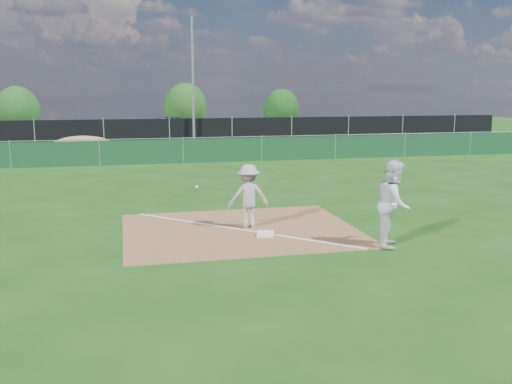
% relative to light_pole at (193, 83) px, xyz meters
% --- Properties ---
extents(ground, '(90.00, 90.00, 0.00)m').
position_rel_light_pole_xyz_m(ground, '(-1.50, -12.70, -4.00)').
color(ground, '#16440E').
rests_on(ground, ground).
extents(infield_dirt, '(6.00, 5.00, 0.02)m').
position_rel_light_pole_xyz_m(infield_dirt, '(-1.50, -21.70, -3.99)').
color(infield_dirt, brown).
rests_on(infield_dirt, ground).
extents(foul_line, '(5.01, 5.01, 0.01)m').
position_rel_light_pole_xyz_m(foul_line, '(-1.50, -21.70, -3.98)').
color(foul_line, white).
rests_on(foul_line, infield_dirt).
extents(green_fence, '(44.00, 0.05, 1.20)m').
position_rel_light_pole_xyz_m(green_fence, '(-1.50, -7.70, -3.40)').
color(green_fence, '#0F381D').
rests_on(green_fence, ground).
extents(dirt_mound, '(3.38, 2.60, 1.17)m').
position_rel_light_pole_xyz_m(dirt_mound, '(-6.50, -4.20, -3.42)').
color(dirt_mound, '#9F7F4C').
rests_on(dirt_mound, ground).
extents(black_fence, '(46.00, 0.04, 1.80)m').
position_rel_light_pole_xyz_m(black_fence, '(-1.50, 0.30, -3.10)').
color(black_fence, black).
rests_on(black_fence, ground).
extents(parking_lot, '(46.00, 9.00, 0.01)m').
position_rel_light_pole_xyz_m(parking_lot, '(-1.50, 5.30, -4.00)').
color(parking_lot, black).
rests_on(parking_lot, ground).
extents(light_pole, '(0.16, 0.16, 8.00)m').
position_rel_light_pole_xyz_m(light_pole, '(0.00, 0.00, 0.00)').
color(light_pole, slate).
rests_on(light_pole, ground).
extents(first_base, '(0.51, 0.51, 0.09)m').
position_rel_light_pole_xyz_m(first_base, '(-1.01, -22.44, -3.94)').
color(first_base, white).
rests_on(first_base, infield_dirt).
extents(play_at_first, '(1.96, 0.63, 1.68)m').
position_rel_light_pole_xyz_m(play_at_first, '(-1.23, -21.48, -3.14)').
color(play_at_first, '#B0B0B3').
rests_on(play_at_first, infield_dirt).
extents(runner, '(1.16, 1.24, 2.03)m').
position_rel_light_pole_xyz_m(runner, '(1.68, -23.97, -2.98)').
color(runner, silver).
rests_on(runner, ground).
extents(car_left, '(4.62, 2.42, 1.50)m').
position_rel_light_pole_xyz_m(car_left, '(-5.98, 5.69, -3.24)').
color(car_left, '#AAADB2').
rests_on(car_left, parking_lot).
extents(car_mid, '(5.35, 3.24, 1.66)m').
position_rel_light_pole_xyz_m(car_mid, '(-0.70, 4.38, -3.16)').
color(car_mid, black).
rests_on(car_mid, parking_lot).
extents(car_right, '(5.01, 3.31, 1.35)m').
position_rel_light_pole_xyz_m(car_right, '(2.63, 4.19, -3.32)').
color(car_right, black).
rests_on(car_right, parking_lot).
extents(tree_left, '(3.26, 3.26, 3.86)m').
position_rel_light_pole_xyz_m(tree_left, '(-11.97, 10.04, -2.01)').
color(tree_left, '#382316').
rests_on(tree_left, ground).
extents(tree_mid, '(3.49, 3.49, 4.14)m').
position_rel_light_pole_xyz_m(tree_mid, '(0.79, 11.79, -1.87)').
color(tree_mid, '#382316').
rests_on(tree_mid, ground).
extents(tree_right, '(3.07, 3.07, 3.64)m').
position_rel_light_pole_xyz_m(tree_right, '(9.01, 11.76, -2.13)').
color(tree_right, '#382316').
rests_on(tree_right, ground).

